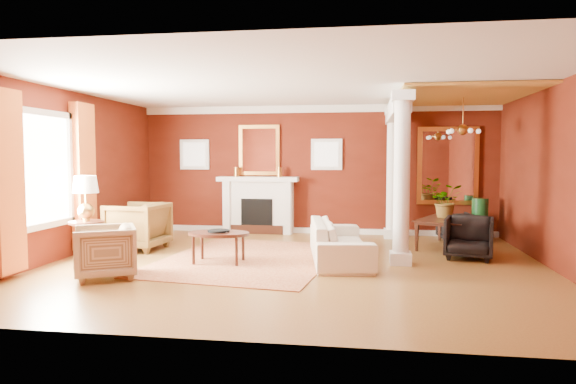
% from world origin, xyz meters
% --- Properties ---
extents(ground, '(8.00, 8.00, 0.00)m').
position_xyz_m(ground, '(0.00, 0.00, 0.00)').
color(ground, brown).
rests_on(ground, ground).
extents(room_shell, '(8.04, 7.04, 2.92)m').
position_xyz_m(room_shell, '(0.00, 0.00, 2.02)').
color(room_shell, '#57180C').
rests_on(room_shell, ground).
extents(fireplace, '(1.85, 0.42, 1.29)m').
position_xyz_m(fireplace, '(-1.30, 3.32, 0.65)').
color(fireplace, white).
rests_on(fireplace, ground).
extents(overmantel_mirror, '(0.95, 0.07, 1.15)m').
position_xyz_m(overmantel_mirror, '(-1.30, 3.45, 1.90)').
color(overmantel_mirror, gold).
rests_on(overmantel_mirror, fireplace).
extents(flank_window_left, '(0.70, 0.07, 0.70)m').
position_xyz_m(flank_window_left, '(-2.85, 3.46, 1.80)').
color(flank_window_left, white).
rests_on(flank_window_left, room_shell).
extents(flank_window_right, '(0.70, 0.07, 0.70)m').
position_xyz_m(flank_window_right, '(0.25, 3.46, 1.80)').
color(flank_window_right, white).
rests_on(flank_window_right, room_shell).
extents(left_window, '(0.21, 2.55, 2.60)m').
position_xyz_m(left_window, '(-3.89, -0.60, 1.42)').
color(left_window, white).
rests_on(left_window, room_shell).
extents(column_front, '(0.36, 0.36, 2.80)m').
position_xyz_m(column_front, '(1.70, 0.30, 1.43)').
color(column_front, white).
rests_on(column_front, ground).
extents(column_back, '(0.36, 0.36, 2.80)m').
position_xyz_m(column_back, '(1.70, 3.00, 1.43)').
color(column_back, white).
rests_on(column_back, ground).
extents(header_beam, '(0.30, 3.20, 0.32)m').
position_xyz_m(header_beam, '(1.70, 1.90, 2.62)').
color(header_beam, white).
rests_on(header_beam, column_front).
extents(amber_ceiling, '(2.30, 3.40, 0.04)m').
position_xyz_m(amber_ceiling, '(2.85, 1.75, 2.87)').
color(amber_ceiling, gold).
rests_on(amber_ceiling, room_shell).
extents(dining_mirror, '(1.30, 0.07, 1.70)m').
position_xyz_m(dining_mirror, '(2.90, 3.45, 1.55)').
color(dining_mirror, gold).
rests_on(dining_mirror, room_shell).
extents(chandelier, '(0.60, 0.62, 0.75)m').
position_xyz_m(chandelier, '(2.90, 1.80, 2.25)').
color(chandelier, '#BF883C').
rests_on(chandelier, room_shell).
extents(crown_trim, '(8.00, 0.08, 0.16)m').
position_xyz_m(crown_trim, '(0.00, 3.46, 2.82)').
color(crown_trim, white).
rests_on(crown_trim, room_shell).
extents(base_trim, '(8.00, 0.08, 0.12)m').
position_xyz_m(base_trim, '(0.00, 3.46, 0.06)').
color(base_trim, white).
rests_on(base_trim, ground).
extents(rug, '(3.20, 3.99, 0.01)m').
position_xyz_m(rug, '(-0.85, 0.32, 0.01)').
color(rug, maroon).
rests_on(rug, ground).
extents(sofa, '(1.00, 2.38, 0.90)m').
position_xyz_m(sofa, '(0.71, 0.44, 0.45)').
color(sofa, '#F3E7CC').
rests_on(sofa, ground).
extents(armchair_leopard, '(0.99, 1.04, 0.98)m').
position_xyz_m(armchair_leopard, '(-3.12, 0.92, 0.49)').
color(armchair_leopard, black).
rests_on(armchair_leopard, ground).
extents(armchair_stripe, '(1.07, 1.09, 0.84)m').
position_xyz_m(armchair_stripe, '(-2.59, -1.29, 0.42)').
color(armchair_stripe, tan).
rests_on(armchair_stripe, ground).
extents(coffee_table, '(1.02, 1.02, 0.51)m').
position_xyz_m(coffee_table, '(-1.26, -0.05, 0.47)').
color(coffee_table, black).
rests_on(coffee_table, ground).
extents(coffee_book, '(0.14, 0.08, 0.20)m').
position_xyz_m(coffee_book, '(-1.26, -0.12, 0.61)').
color(coffee_book, black).
rests_on(coffee_book, coffee_table).
extents(side_table, '(0.57, 0.57, 1.44)m').
position_xyz_m(side_table, '(-3.50, -0.20, 0.96)').
color(side_table, black).
rests_on(side_table, ground).
extents(dining_table, '(1.18, 1.71, 0.90)m').
position_xyz_m(dining_table, '(2.74, 2.01, 0.45)').
color(dining_table, black).
rests_on(dining_table, ground).
extents(dining_chair_near, '(0.93, 0.89, 0.80)m').
position_xyz_m(dining_chair_near, '(2.89, 0.94, 0.40)').
color(dining_chair_near, black).
rests_on(dining_chair_near, ground).
extents(dining_chair_far, '(0.69, 0.66, 0.65)m').
position_xyz_m(dining_chair_far, '(2.98, 2.91, 0.33)').
color(dining_chair_far, black).
rests_on(dining_chair_far, ground).
extents(green_urn, '(0.37, 0.37, 0.89)m').
position_xyz_m(green_urn, '(3.50, 3.00, 0.35)').
color(green_urn, '#133D1A').
rests_on(green_urn, ground).
extents(potted_plant, '(0.62, 0.68, 0.51)m').
position_xyz_m(potted_plant, '(2.67, 2.08, 1.15)').
color(potted_plant, '#26591E').
rests_on(potted_plant, dining_table).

